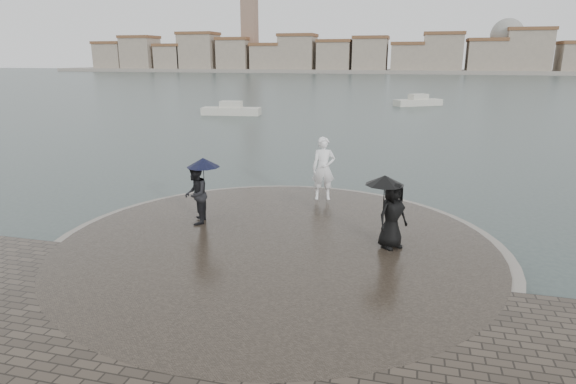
# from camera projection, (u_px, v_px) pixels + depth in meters

# --- Properties ---
(ground) EXTENTS (400.00, 400.00, 0.00)m
(ground) POSITION_uv_depth(u_px,v_px,m) (230.00, 318.00, 10.09)
(ground) COLOR #2B3835
(ground) RESTS_ON ground
(kerb_ring) EXTENTS (12.50, 12.50, 0.32)m
(kerb_ring) POSITION_uv_depth(u_px,v_px,m) (276.00, 249.00, 13.31)
(kerb_ring) COLOR gray
(kerb_ring) RESTS_ON ground
(quay_tip) EXTENTS (11.90, 11.90, 0.36)m
(quay_tip) POSITION_uv_depth(u_px,v_px,m) (276.00, 248.00, 13.31)
(quay_tip) COLOR #2D261E
(quay_tip) RESTS_ON ground
(statue) EXTENTS (0.92, 0.71, 2.24)m
(statue) POSITION_uv_depth(u_px,v_px,m) (324.00, 169.00, 17.02)
(statue) COLOR white
(statue) RESTS_ON quay_tip
(visitor_left) EXTENTS (1.21, 1.13, 2.04)m
(visitor_left) POSITION_uv_depth(u_px,v_px,m) (197.00, 188.00, 14.50)
(visitor_left) COLOR black
(visitor_left) RESTS_ON quay_tip
(visitor_right) EXTENTS (1.28, 1.13, 1.95)m
(visitor_right) POSITION_uv_depth(u_px,v_px,m) (391.00, 207.00, 12.66)
(visitor_right) COLOR black
(visitor_right) RESTS_ON quay_tip
(far_skyline) EXTENTS (260.00, 20.00, 37.00)m
(far_skyline) POSITION_uv_depth(u_px,v_px,m) (388.00, 56.00, 159.81)
(far_skyline) COLOR gray
(far_skyline) RESTS_ON ground
(boats) EXTENTS (22.67, 17.07, 1.50)m
(boats) POSITION_uv_depth(u_px,v_px,m) (333.00, 106.00, 49.76)
(boats) COLOR beige
(boats) RESTS_ON ground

